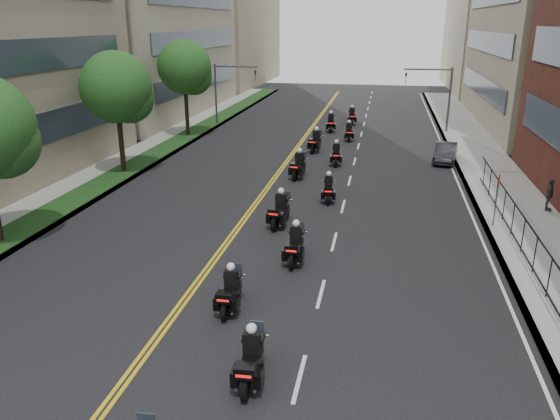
# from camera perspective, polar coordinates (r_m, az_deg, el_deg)

# --- Properties ---
(sidewalk_right) EXTENTS (4.00, 90.00, 0.15)m
(sidewalk_right) POSITION_cam_1_polar(r_m,az_deg,el_deg) (34.48, 22.03, 2.21)
(sidewalk_right) COLOR gray
(sidewalk_right) RESTS_ON ground
(sidewalk_left) EXTENTS (4.00, 90.00, 0.15)m
(sidewalk_left) POSITION_cam_1_polar(r_m,az_deg,el_deg) (37.83, -16.40, 4.25)
(sidewalk_left) COLOR gray
(sidewalk_left) RESTS_ON ground
(grass_strip) EXTENTS (2.00, 90.00, 0.04)m
(grass_strip) POSITION_cam_1_polar(r_m,az_deg,el_deg) (37.45, -15.31, 4.35)
(grass_strip) COLOR #153914
(grass_strip) RESTS_ON sidewalk_left
(iron_fence) EXTENTS (0.05, 28.00, 1.50)m
(iron_fence) POSITION_cam_1_polar(r_m,az_deg,el_deg) (22.04, 25.67, -5.20)
(iron_fence) COLOR black
(iron_fence) RESTS_ON sidewalk_right
(street_trees) EXTENTS (4.40, 38.40, 7.98)m
(street_trees) POSITION_cam_1_polar(r_m,az_deg,el_deg) (30.94, -20.99, 10.18)
(street_trees) COLOR black
(street_trees) RESTS_ON ground
(traffic_signal_right) EXTENTS (4.09, 0.20, 5.60)m
(traffic_signal_right) POSITION_cam_1_polar(r_m,az_deg,el_deg) (50.01, 16.25, 11.96)
(traffic_signal_right) COLOR #3F3F44
(traffic_signal_right) RESTS_ON ground
(traffic_signal_left) EXTENTS (4.09, 0.20, 5.60)m
(traffic_signal_left) POSITION_cam_1_polar(r_m,az_deg,el_deg) (51.90, -5.72, 12.84)
(traffic_signal_left) COLOR #3F3F44
(traffic_signal_left) RESTS_ON ground
(motorcycle_1) EXTENTS (0.55, 2.33, 1.72)m
(motorcycle_1) POSITION_cam_1_polar(r_m,az_deg,el_deg) (15.15, -3.05, -15.42)
(motorcycle_1) COLOR black
(motorcycle_1) RESTS_ON ground
(motorcycle_2) EXTENTS (0.52, 2.27, 1.68)m
(motorcycle_2) POSITION_cam_1_polar(r_m,az_deg,el_deg) (18.59, -5.20, -8.54)
(motorcycle_2) COLOR black
(motorcycle_2) RESTS_ON ground
(motorcycle_3) EXTENTS (0.55, 2.40, 1.77)m
(motorcycle_3) POSITION_cam_1_polar(r_m,az_deg,el_deg) (22.05, 1.61, -3.76)
(motorcycle_3) COLOR black
(motorcycle_3) RESTS_ON ground
(motorcycle_4) EXTENTS (0.73, 2.50, 1.85)m
(motorcycle_4) POSITION_cam_1_polar(r_m,az_deg,el_deg) (25.92, 0.00, -0.12)
(motorcycle_4) COLOR black
(motorcycle_4) RESTS_ON ground
(motorcycle_5) EXTENTS (0.62, 2.23, 1.64)m
(motorcycle_5) POSITION_cam_1_polar(r_m,az_deg,el_deg) (29.67, 5.07, 2.14)
(motorcycle_5) COLOR black
(motorcycle_5) RESTS_ON ground
(motorcycle_6) EXTENTS (0.75, 2.52, 1.86)m
(motorcycle_6) POSITION_cam_1_polar(r_m,az_deg,el_deg) (34.08, 1.97, 4.59)
(motorcycle_6) COLOR black
(motorcycle_6) RESTS_ON ground
(motorcycle_7) EXTENTS (0.62, 2.33, 1.72)m
(motorcycle_7) POSITION_cam_1_polar(r_m,az_deg,el_deg) (37.47, 5.88, 5.74)
(motorcycle_7) COLOR black
(motorcycle_7) RESTS_ON ground
(motorcycle_8) EXTENTS (0.76, 2.53, 1.87)m
(motorcycle_8) POSITION_cam_1_polar(r_m,az_deg,el_deg) (41.21, 3.75, 7.11)
(motorcycle_8) COLOR black
(motorcycle_8) RESTS_ON ground
(motorcycle_9) EXTENTS (0.66, 2.27, 1.68)m
(motorcycle_9) POSITION_cam_1_polar(r_m,az_deg,el_deg) (45.51, 7.22, 8.04)
(motorcycle_9) COLOR black
(motorcycle_9) RESTS_ON ground
(motorcycle_10) EXTENTS (0.70, 2.48, 1.83)m
(motorcycle_10) POSITION_cam_1_polar(r_m,az_deg,el_deg) (49.21, 5.33, 9.01)
(motorcycle_10) COLOR black
(motorcycle_10) RESTS_ON ground
(motorcycle_11) EXTENTS (0.72, 2.44, 1.80)m
(motorcycle_11) POSITION_cam_1_polar(r_m,az_deg,el_deg) (53.03, 7.52, 9.64)
(motorcycle_11) COLOR black
(motorcycle_11) RESTS_ON ground
(parked_sedan) EXTENTS (2.01, 4.14, 1.31)m
(parked_sedan) POSITION_cam_1_polar(r_m,az_deg,el_deg) (39.78, 16.91, 5.76)
(parked_sedan) COLOR black
(parked_sedan) RESTS_ON ground
(pedestrian_c) EXTENTS (0.70, 1.06, 1.68)m
(pedestrian_c) POSITION_cam_1_polar(r_m,az_deg,el_deg) (30.74, 26.32, 1.45)
(pedestrian_c) COLOR #403F47
(pedestrian_c) RESTS_ON sidewalk_right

